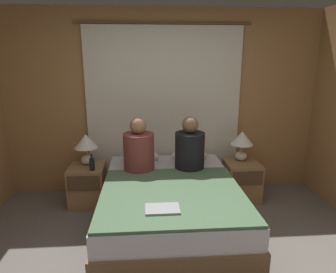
{
  "coord_description": "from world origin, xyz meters",
  "views": [
    {
      "loc": [
        -0.25,
        -2.05,
        1.86
      ],
      "look_at": [
        0.0,
        1.26,
        0.99
      ],
      "focal_mm": 32.0,
      "sensor_mm": 36.0,
      "label": 1
    }
  ],
  "objects_px": {
    "person_right_in_bed": "(190,148)",
    "laptop_on_bed": "(162,209)",
    "nightstand_right": "(241,180)",
    "nightstand_left": "(88,185)",
    "pillow_right": "(189,155)",
    "beer_bottle_on_left_stand": "(92,164)",
    "pillow_left": "(141,156)",
    "person_left_in_bed": "(139,150)",
    "lamp_right": "(242,141)",
    "bed": "(170,206)",
    "lamp_left": "(86,144)"
  },
  "relations": [
    {
      "from": "person_right_in_bed",
      "to": "laptop_on_bed",
      "type": "height_order",
      "value": "person_right_in_bed"
    },
    {
      "from": "nightstand_right",
      "to": "person_right_in_bed",
      "type": "relative_size",
      "value": 0.78
    },
    {
      "from": "nightstand_left",
      "to": "pillow_right",
      "type": "relative_size",
      "value": 1.07
    },
    {
      "from": "beer_bottle_on_left_stand",
      "to": "pillow_left",
      "type": "bearing_deg",
      "value": 23.69
    },
    {
      "from": "nightstand_right",
      "to": "person_right_in_bed",
      "type": "bearing_deg",
      "value": -161.21
    },
    {
      "from": "laptop_on_bed",
      "to": "person_left_in_bed",
      "type": "bearing_deg",
      "value": 102.05
    },
    {
      "from": "beer_bottle_on_left_stand",
      "to": "person_left_in_bed",
      "type": "bearing_deg",
      "value": -11.49
    },
    {
      "from": "lamp_right",
      "to": "pillow_left",
      "type": "bearing_deg",
      "value": 178.06
    },
    {
      "from": "nightstand_right",
      "to": "pillow_right",
      "type": "relative_size",
      "value": 1.07
    },
    {
      "from": "bed",
      "to": "nightstand_left",
      "type": "distance_m",
      "value": 1.22
    },
    {
      "from": "bed",
      "to": "pillow_left",
      "type": "height_order",
      "value": "pillow_left"
    },
    {
      "from": "lamp_right",
      "to": "nightstand_right",
      "type": "bearing_deg",
      "value": -90.0
    },
    {
      "from": "lamp_left",
      "to": "pillow_left",
      "type": "distance_m",
      "value": 0.72
    },
    {
      "from": "bed",
      "to": "lamp_right",
      "type": "bearing_deg",
      "value": 35.84
    },
    {
      "from": "nightstand_left",
      "to": "laptop_on_bed",
      "type": "xyz_separation_m",
      "value": [
        0.9,
        -1.29,
        0.32
      ]
    },
    {
      "from": "nightstand_left",
      "to": "laptop_on_bed",
      "type": "distance_m",
      "value": 1.61
    },
    {
      "from": "bed",
      "to": "beer_bottle_on_left_stand",
      "type": "relative_size",
      "value": 9.41
    },
    {
      "from": "lamp_left",
      "to": "lamp_right",
      "type": "relative_size",
      "value": 1.0
    },
    {
      "from": "lamp_left",
      "to": "lamp_right",
      "type": "distance_m",
      "value": 2.04
    },
    {
      "from": "nightstand_left",
      "to": "lamp_right",
      "type": "distance_m",
      "value": 2.11
    },
    {
      "from": "nightstand_left",
      "to": "bed",
      "type": "bearing_deg",
      "value": -32.84
    },
    {
      "from": "pillow_left",
      "to": "person_left_in_bed",
      "type": "bearing_deg",
      "value": -92.31
    },
    {
      "from": "bed",
      "to": "person_left_in_bed",
      "type": "xyz_separation_m",
      "value": [
        -0.34,
        0.4,
        0.54
      ]
    },
    {
      "from": "pillow_right",
      "to": "person_left_in_bed",
      "type": "bearing_deg",
      "value": -150.3
    },
    {
      "from": "bed",
      "to": "lamp_left",
      "type": "distance_m",
      "value": 1.36
    },
    {
      "from": "nightstand_left",
      "to": "beer_bottle_on_left_stand",
      "type": "distance_m",
      "value": 0.38
    },
    {
      "from": "nightstand_left",
      "to": "pillow_right",
      "type": "distance_m",
      "value": 1.39
    },
    {
      "from": "nightstand_right",
      "to": "lamp_right",
      "type": "relative_size",
      "value": 1.28
    },
    {
      "from": "pillow_right",
      "to": "person_left_in_bed",
      "type": "relative_size",
      "value": 0.73
    },
    {
      "from": "nightstand_left",
      "to": "person_right_in_bed",
      "type": "xyz_separation_m",
      "value": [
        1.29,
        -0.26,
        0.55
      ]
    },
    {
      "from": "person_right_in_bed",
      "to": "lamp_right",
      "type": "bearing_deg",
      "value": 23.99
    },
    {
      "from": "pillow_right",
      "to": "person_right_in_bed",
      "type": "distance_m",
      "value": 0.44
    },
    {
      "from": "person_left_in_bed",
      "to": "beer_bottle_on_left_stand",
      "type": "relative_size",
      "value": 3.15
    },
    {
      "from": "bed",
      "to": "nightstand_right",
      "type": "bearing_deg",
      "value": 32.84
    },
    {
      "from": "person_right_in_bed",
      "to": "pillow_left",
      "type": "bearing_deg",
      "value": 147.46
    },
    {
      "from": "lamp_left",
      "to": "beer_bottle_on_left_stand",
      "type": "bearing_deg",
      "value": -65.33
    },
    {
      "from": "nightstand_left",
      "to": "laptop_on_bed",
      "type": "bearing_deg",
      "value": -55.11
    },
    {
      "from": "laptop_on_bed",
      "to": "pillow_left",
      "type": "bearing_deg",
      "value": 98.28
    },
    {
      "from": "beer_bottle_on_left_stand",
      "to": "lamp_left",
      "type": "bearing_deg",
      "value": 114.67
    },
    {
      "from": "pillow_right",
      "to": "beer_bottle_on_left_stand",
      "type": "xyz_separation_m",
      "value": [
        -1.25,
        -0.26,
        0.0
      ]
    },
    {
      "from": "bed",
      "to": "beer_bottle_on_left_stand",
      "type": "height_order",
      "value": "beer_bottle_on_left_stand"
    },
    {
      "from": "laptop_on_bed",
      "to": "beer_bottle_on_left_stand",
      "type": "bearing_deg",
      "value": 124.77
    },
    {
      "from": "lamp_left",
      "to": "person_left_in_bed",
      "type": "xyz_separation_m",
      "value": [
        0.68,
        -0.33,
        0.02
      ]
    },
    {
      "from": "lamp_left",
      "to": "pillow_left",
      "type": "height_order",
      "value": "lamp_left"
    },
    {
      "from": "nightstand_right",
      "to": "person_right_in_bed",
      "type": "distance_m",
      "value": 0.96
    },
    {
      "from": "nightstand_right",
      "to": "lamp_right",
      "type": "height_order",
      "value": "lamp_right"
    },
    {
      "from": "pillow_left",
      "to": "person_right_in_bed",
      "type": "height_order",
      "value": "person_right_in_bed"
    },
    {
      "from": "pillow_left",
      "to": "beer_bottle_on_left_stand",
      "type": "height_order",
      "value": "beer_bottle_on_left_stand"
    },
    {
      "from": "person_left_in_bed",
      "to": "person_right_in_bed",
      "type": "bearing_deg",
      "value": 0.0
    },
    {
      "from": "pillow_left",
      "to": "beer_bottle_on_left_stand",
      "type": "distance_m",
      "value": 0.65
    }
  ]
}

